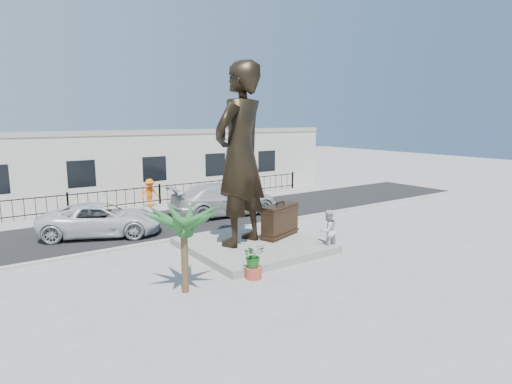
{
  "coord_description": "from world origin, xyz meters",
  "views": [
    {
      "loc": [
        -10.29,
        -12.81,
        5.39
      ],
      "look_at": [
        0.0,
        2.0,
        2.3
      ],
      "focal_mm": 30.0,
      "sensor_mm": 36.0,
      "label": 1
    }
  ],
  "objects_px": {
    "suitcase": "(280,221)",
    "car_white": "(102,219)",
    "tourist": "(328,231)",
    "statue": "(240,155)"
  },
  "relations": [
    {
      "from": "suitcase",
      "to": "car_white",
      "type": "relative_size",
      "value": 0.37
    },
    {
      "from": "tourist",
      "to": "statue",
      "type": "bearing_deg",
      "value": -37.31
    },
    {
      "from": "statue",
      "to": "tourist",
      "type": "height_order",
      "value": "statue"
    },
    {
      "from": "tourist",
      "to": "car_white",
      "type": "bearing_deg",
      "value": -48.09
    },
    {
      "from": "suitcase",
      "to": "statue",
      "type": "bearing_deg",
      "value": 156.37
    },
    {
      "from": "statue",
      "to": "tourist",
      "type": "distance_m",
      "value": 4.74
    },
    {
      "from": "tourist",
      "to": "car_white",
      "type": "height_order",
      "value": "tourist"
    },
    {
      "from": "suitcase",
      "to": "tourist",
      "type": "xyz_separation_m",
      "value": [
        0.88,
        -2.06,
        -0.14
      ]
    },
    {
      "from": "car_white",
      "to": "suitcase",
      "type": "bearing_deg",
      "value": -109.08
    },
    {
      "from": "statue",
      "to": "car_white",
      "type": "relative_size",
      "value": 1.35
    }
  ]
}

